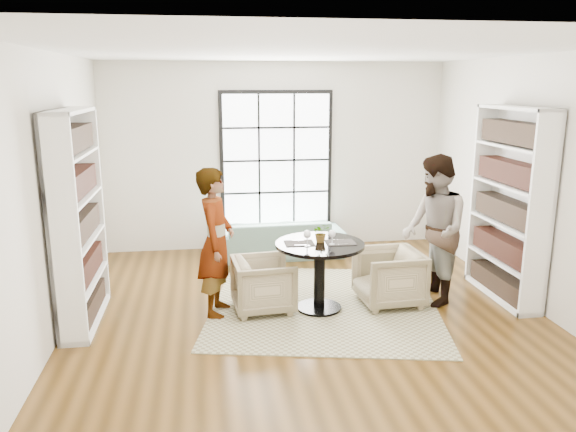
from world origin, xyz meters
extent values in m
plane|color=brown|center=(0.00, 0.00, 0.00)|extent=(6.00, 6.00, 0.00)
plane|color=silver|center=(0.00, 3.00, 1.50)|extent=(5.50, 0.00, 5.50)
plane|color=silver|center=(-2.75, 0.00, 1.50)|extent=(0.00, 6.00, 6.00)
plane|color=silver|center=(2.75, 0.00, 1.50)|extent=(0.00, 6.00, 6.00)
plane|color=silver|center=(0.00, -3.00, 1.50)|extent=(5.50, 0.00, 5.50)
plane|color=white|center=(0.00, 0.00, 3.00)|extent=(6.00, 6.00, 0.00)
cube|color=black|center=(0.00, 2.98, 1.45)|extent=(1.82, 0.06, 2.22)
cube|color=white|center=(0.00, 2.94, 1.45)|extent=(1.70, 0.02, 2.10)
cube|color=tan|center=(0.25, 0.33, 0.01)|extent=(3.21, 3.21, 0.01)
cylinder|color=black|center=(0.16, 0.22, 0.02)|extent=(0.54, 0.54, 0.04)
cylinder|color=black|center=(0.16, 0.22, 0.41)|extent=(0.13, 0.13, 0.76)
cylinder|color=black|center=(0.16, 0.22, 0.82)|extent=(1.05, 1.05, 0.04)
imported|color=gray|center=(-0.05, 2.45, 0.30)|extent=(2.05, 0.85, 0.59)
imported|color=tan|center=(-0.50, 0.30, 0.33)|extent=(0.77, 0.75, 0.65)
imported|color=tan|center=(1.04, 0.27, 0.34)|extent=(0.80, 0.78, 0.69)
imported|color=gray|center=(-1.05, 0.30, 0.87)|extent=(0.54, 0.71, 1.74)
imported|color=gray|center=(1.59, 0.27, 0.92)|extent=(0.75, 0.94, 1.84)
cube|color=black|center=(-0.08, 0.22, 0.84)|extent=(0.34, 0.27, 0.01)
cube|color=black|center=(0.40, 0.19, 0.84)|extent=(0.34, 0.27, 0.01)
cylinder|color=silver|center=(-0.01, 0.10, 0.84)|extent=(0.07, 0.07, 0.01)
cylinder|color=silver|center=(-0.01, 0.10, 0.90)|extent=(0.01, 0.01, 0.11)
sphere|color=maroon|center=(-0.01, 0.10, 0.98)|extent=(0.08, 0.08, 0.08)
ellipsoid|color=white|center=(-0.01, 0.10, 0.98)|extent=(0.09, 0.09, 0.10)
cylinder|color=silver|center=(0.29, 0.12, 0.84)|extent=(0.06, 0.06, 0.01)
cylinder|color=silver|center=(0.29, 0.12, 0.89)|extent=(0.01, 0.01, 0.10)
sphere|color=maroon|center=(0.29, 0.12, 0.97)|extent=(0.08, 0.08, 0.08)
ellipsoid|color=white|center=(0.29, 0.12, 0.97)|extent=(0.08, 0.08, 0.09)
imported|color=gray|center=(0.18, 0.25, 0.95)|extent=(0.24, 0.23, 0.23)
camera|label=1|loc=(-1.14, -6.00, 2.68)|focal=35.00mm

